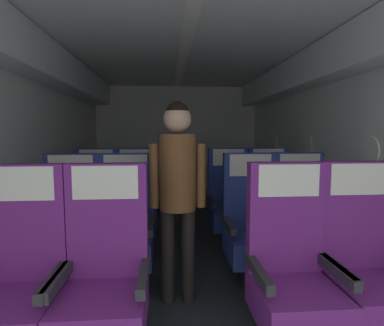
{
  "coord_description": "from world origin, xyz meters",
  "views": [
    {
      "loc": [
        -0.19,
        -0.16,
        1.33
      ],
      "look_at": [
        0.04,
        2.78,
        1.04
      ],
      "focal_mm": 28.74,
      "sensor_mm": 36.0,
      "label": 1
    }
  ],
  "objects_px": {
    "seat_b_right_aisle": "(302,226)",
    "seat_c_right_aisle": "(270,203)",
    "seat_c_right_window": "(230,204)",
    "seat_b_left_window": "(70,231)",
    "seat_c_left_window": "(96,206)",
    "seat_a_left_aisle": "(105,280)",
    "seat_a_left_window": "(17,284)",
    "seat_b_left_aisle": "(126,230)",
    "seat_c_left_aisle": "(136,206)",
    "seat_a_right_window": "(292,274)",
    "seat_b_right_window": "(252,228)",
    "seat_a_right_aisle": "(365,270)",
    "flight_attendant": "(178,181)"
  },
  "relations": [
    {
      "from": "seat_b_right_aisle",
      "to": "seat_c_right_aisle",
      "type": "xyz_separation_m",
      "value": [
        0.0,
        0.91,
        0.0
      ]
    },
    {
      "from": "seat_b_left_window",
      "to": "seat_c_left_aisle",
      "type": "distance_m",
      "value": 1.03
    },
    {
      "from": "seat_c_right_window",
      "to": "seat_a_right_window",
      "type": "bearing_deg",
      "value": -89.71
    },
    {
      "from": "seat_c_right_aisle",
      "to": "seat_c_right_window",
      "type": "height_order",
      "value": "same"
    },
    {
      "from": "seat_a_left_aisle",
      "to": "seat_a_right_window",
      "type": "relative_size",
      "value": 1.0
    },
    {
      "from": "seat_b_right_window",
      "to": "seat_c_right_window",
      "type": "xyz_separation_m",
      "value": [
        -0.02,
        0.94,
        0.0
      ]
    },
    {
      "from": "seat_a_left_aisle",
      "to": "seat_a_left_window",
      "type": "bearing_deg",
      "value": -179.26
    },
    {
      "from": "seat_a_left_aisle",
      "to": "seat_c_left_window",
      "type": "bearing_deg",
      "value": 104.34
    },
    {
      "from": "seat_c_right_aisle",
      "to": "seat_c_right_window",
      "type": "bearing_deg",
      "value": -179.49
    },
    {
      "from": "seat_b_right_aisle",
      "to": "seat_c_left_window",
      "type": "bearing_deg",
      "value": 156.12
    },
    {
      "from": "seat_a_right_window",
      "to": "seat_b_right_aisle",
      "type": "xyz_separation_m",
      "value": [
        0.48,
        0.94,
        0.0
      ]
    },
    {
      "from": "seat_b_right_window",
      "to": "seat_c_left_window",
      "type": "relative_size",
      "value": 1.0
    },
    {
      "from": "seat_b_left_aisle",
      "to": "seat_a_left_aisle",
      "type": "bearing_deg",
      "value": -89.57
    },
    {
      "from": "seat_b_right_aisle",
      "to": "flight_attendant",
      "type": "xyz_separation_m",
      "value": [
        -1.16,
        -0.34,
        0.48
      ]
    },
    {
      "from": "seat_b_right_aisle",
      "to": "seat_b_left_window",
      "type": "bearing_deg",
      "value": 179.95
    },
    {
      "from": "seat_a_right_aisle",
      "to": "seat_b_right_aisle",
      "type": "bearing_deg",
      "value": 89.19
    },
    {
      "from": "seat_c_left_window",
      "to": "flight_attendant",
      "type": "relative_size",
      "value": 0.73
    },
    {
      "from": "seat_a_left_window",
      "to": "seat_b_left_aisle",
      "type": "height_order",
      "value": "same"
    },
    {
      "from": "seat_c_right_window",
      "to": "seat_b_right_window",
      "type": "bearing_deg",
      "value": -89.03
    },
    {
      "from": "seat_a_left_aisle",
      "to": "seat_b_left_aisle",
      "type": "xyz_separation_m",
      "value": [
        -0.01,
        0.93,
        0.0
      ]
    },
    {
      "from": "seat_b_right_aisle",
      "to": "seat_c_left_window",
      "type": "relative_size",
      "value": 1.0
    },
    {
      "from": "flight_attendant",
      "to": "seat_c_right_aisle",
      "type": "bearing_deg",
      "value": 45.38
    },
    {
      "from": "seat_b_right_window",
      "to": "seat_c_left_aisle",
      "type": "xyz_separation_m",
      "value": [
        -1.13,
        0.93,
        0.0
      ]
    },
    {
      "from": "seat_c_right_window",
      "to": "seat_b_left_window",
      "type": "bearing_deg",
      "value": -150.27
    },
    {
      "from": "seat_b_left_aisle",
      "to": "seat_c_right_window",
      "type": "xyz_separation_m",
      "value": [
        1.11,
        0.91,
        0.0
      ]
    },
    {
      "from": "seat_c_left_aisle",
      "to": "seat_a_right_aisle",
      "type": "bearing_deg",
      "value": -49.02
    },
    {
      "from": "seat_a_right_aisle",
      "to": "seat_b_right_window",
      "type": "relative_size",
      "value": 1.0
    },
    {
      "from": "seat_b_right_aisle",
      "to": "seat_c_right_aisle",
      "type": "bearing_deg",
      "value": 89.71
    },
    {
      "from": "seat_b_right_aisle",
      "to": "seat_c_right_window",
      "type": "xyz_separation_m",
      "value": [
        -0.49,
        0.91,
        0.0
      ]
    },
    {
      "from": "seat_a_left_window",
      "to": "seat_c_left_window",
      "type": "bearing_deg",
      "value": 89.6
    },
    {
      "from": "seat_b_left_window",
      "to": "seat_c_left_window",
      "type": "bearing_deg",
      "value": 89.23
    },
    {
      "from": "seat_a_right_window",
      "to": "seat_c_right_window",
      "type": "distance_m",
      "value": 1.85
    },
    {
      "from": "seat_a_right_aisle",
      "to": "seat_c_right_window",
      "type": "bearing_deg",
      "value": 104.68
    },
    {
      "from": "seat_c_right_window",
      "to": "flight_attendant",
      "type": "height_order",
      "value": "flight_attendant"
    },
    {
      "from": "seat_a_right_window",
      "to": "seat_b_left_aisle",
      "type": "height_order",
      "value": "same"
    },
    {
      "from": "seat_b_left_aisle",
      "to": "seat_b_right_window",
      "type": "bearing_deg",
      "value": -1.42
    },
    {
      "from": "seat_b_left_window",
      "to": "flight_attendant",
      "type": "xyz_separation_m",
      "value": [
        0.93,
        -0.34,
        0.48
      ]
    },
    {
      "from": "seat_a_right_aisle",
      "to": "seat_c_left_window",
      "type": "distance_m",
      "value": 2.76
    },
    {
      "from": "seat_a_left_window",
      "to": "seat_c_left_aisle",
      "type": "xyz_separation_m",
      "value": [
        0.48,
        1.84,
        0.0
      ]
    },
    {
      "from": "seat_a_left_aisle",
      "to": "seat_c_left_window",
      "type": "xyz_separation_m",
      "value": [
        -0.47,
        1.85,
        0.0
      ]
    },
    {
      "from": "seat_b_left_window",
      "to": "flight_attendant",
      "type": "relative_size",
      "value": 0.73
    },
    {
      "from": "seat_b_left_window",
      "to": "seat_b_right_window",
      "type": "xyz_separation_m",
      "value": [
        1.61,
        -0.03,
        0.0
      ]
    },
    {
      "from": "seat_b_left_window",
      "to": "seat_b_right_window",
      "type": "height_order",
      "value": "same"
    },
    {
      "from": "seat_b_left_aisle",
      "to": "seat_c_right_aisle",
      "type": "xyz_separation_m",
      "value": [
        1.61,
        0.91,
        0.0
      ]
    },
    {
      "from": "seat_b_left_aisle",
      "to": "seat_a_right_aisle",
      "type": "bearing_deg",
      "value": -30.14
    },
    {
      "from": "seat_a_right_window",
      "to": "seat_b_right_window",
      "type": "xyz_separation_m",
      "value": [
        0.01,
        0.91,
        0.0
      ]
    },
    {
      "from": "seat_a_left_window",
      "to": "seat_c_right_window",
      "type": "xyz_separation_m",
      "value": [
        1.59,
        1.85,
        0.0
      ]
    },
    {
      "from": "seat_c_left_aisle",
      "to": "seat_a_left_aisle",
      "type": "bearing_deg",
      "value": -89.9
    },
    {
      "from": "seat_a_right_aisle",
      "to": "seat_b_left_window",
      "type": "xyz_separation_m",
      "value": [
        -2.07,
        0.92,
        0.0
      ]
    },
    {
      "from": "seat_a_right_aisle",
      "to": "seat_c_left_window",
      "type": "relative_size",
      "value": 1.0
    }
  ]
}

